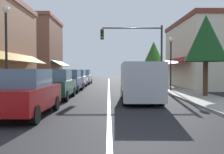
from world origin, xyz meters
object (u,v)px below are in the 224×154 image
(parked_car_second_left, at_px, (57,84))
(street_lamp_left_near, at_px, (6,38))
(tree_right_far, at_px, (154,53))
(van_in_lane, at_px, (140,81))
(street_lamp_right_mid, at_px, (171,55))
(traffic_signal_mast_arm, at_px, (140,45))
(parked_car_nearest_left, at_px, (26,93))
(parked_car_third_left, at_px, (70,81))
(parked_car_distant_left, at_px, (84,77))
(parked_car_far_left, at_px, (77,79))
(tree_right_near, at_px, (206,39))

(parked_car_second_left, relative_size, street_lamp_left_near, 0.83)
(tree_right_far, bearing_deg, van_in_lane, -102.97)
(street_lamp_left_near, distance_m, street_lamp_right_mid, 12.34)
(traffic_signal_mast_arm, bearing_deg, parked_car_nearest_left, -114.86)
(parked_car_nearest_left, height_order, parked_car_third_left, same)
(van_in_lane, bearing_deg, parked_car_third_left, 130.64)
(parked_car_second_left, xyz_separation_m, traffic_signal_mast_arm, (5.97, 7.45, 3.10))
(parked_car_nearest_left, distance_m, parked_car_distant_left, 20.58)
(parked_car_nearest_left, bearing_deg, van_in_lane, 42.64)
(parked_car_far_left, relative_size, street_lamp_left_near, 0.83)
(parked_car_nearest_left, relative_size, parked_car_far_left, 1.01)
(street_lamp_left_near, relative_size, street_lamp_right_mid, 1.15)
(van_in_lane, bearing_deg, street_lamp_right_mid, 63.07)
(traffic_signal_mast_arm, height_order, street_lamp_right_mid, traffic_signal_mast_arm)
(parked_car_third_left, xyz_separation_m, parked_car_distant_left, (0.02, 10.49, 0.00))
(parked_car_nearest_left, xyz_separation_m, street_lamp_right_mid, (8.08, 10.28, 2.08))
(parked_car_far_left, bearing_deg, parked_car_third_left, -89.07)
(parked_car_third_left, bearing_deg, tree_right_far, 53.71)
(parked_car_distant_left, bearing_deg, parked_car_nearest_left, -88.57)
(van_in_lane, xyz_separation_m, tree_right_near, (4.37, 1.86, 2.55))
(parked_car_nearest_left, xyz_separation_m, van_in_lane, (4.80, 4.21, 0.27))
(parked_car_far_left, relative_size, van_in_lane, 0.79)
(parked_car_nearest_left, xyz_separation_m, tree_right_far, (8.80, 21.58, 3.00))
(parked_car_second_left, height_order, tree_right_near, tree_right_near)
(parked_car_third_left, bearing_deg, parked_car_far_left, 91.72)
(parked_car_distant_left, distance_m, tree_right_far, 9.33)
(tree_right_near, bearing_deg, tree_right_far, 91.36)
(parked_car_third_left, xyz_separation_m, street_lamp_right_mid, (8.07, 0.20, 2.08))
(parked_car_far_left, relative_size, parked_car_distant_left, 0.99)
(parked_car_nearest_left, height_order, parked_car_second_left, same)
(parked_car_nearest_left, distance_m, parked_car_far_left, 14.84)
(parked_car_nearest_left, xyz_separation_m, traffic_signal_mast_arm, (5.96, 12.87, 3.10))
(street_lamp_left_near, bearing_deg, tree_right_far, 59.28)
(parked_car_second_left, distance_m, tree_right_far, 18.64)
(parked_car_far_left, bearing_deg, parked_car_distant_left, 89.66)
(parked_car_nearest_left, xyz_separation_m, tree_right_near, (9.17, 6.06, 2.82))
(parked_car_nearest_left, relative_size, street_lamp_right_mid, 0.96)
(parked_car_third_left, bearing_deg, tree_right_near, -22.52)
(parked_car_nearest_left, bearing_deg, traffic_signal_mast_arm, 66.57)
(parked_car_distant_left, height_order, traffic_signal_mast_arm, traffic_signal_mast_arm)
(parked_car_distant_left, relative_size, street_lamp_left_near, 0.83)
(parked_car_distant_left, bearing_deg, parked_car_second_left, -88.63)
(van_in_lane, distance_m, tree_right_far, 18.03)
(parked_car_nearest_left, height_order, tree_right_far, tree_right_far)
(tree_right_far, bearing_deg, parked_car_third_left, -127.44)
(street_lamp_right_mid, distance_m, tree_right_far, 11.36)
(tree_right_near, xyz_separation_m, tree_right_far, (-0.37, 15.51, 0.19))
(tree_right_far, bearing_deg, traffic_signal_mast_arm, -108.08)
(parked_car_far_left, height_order, street_lamp_right_mid, street_lamp_right_mid)
(parked_car_far_left, xyz_separation_m, street_lamp_right_mid, (8.12, -4.56, 2.08))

